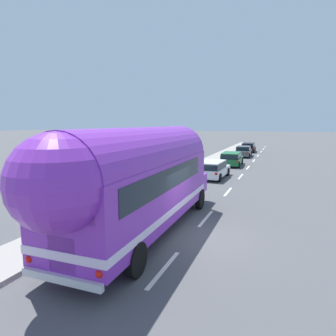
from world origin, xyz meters
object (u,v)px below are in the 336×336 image
object	(u,v)px
car_fourth	(248,147)
car_lead	(212,168)
car_second	(231,158)
painted_bus	(139,178)
car_third	(243,151)

from	to	relation	value
car_fourth	car_lead	bearing A→B (deg)	-90.55
car_second	car_fourth	xyz separation A→B (m)	(-0.05, 15.36, -0.00)
car_second	painted_bus	bearing A→B (deg)	-90.17
painted_bus	car_fourth	world-z (taller)	painted_bus
car_lead	car_third	distance (m)	16.21
car_lead	car_second	xyz separation A→B (m)	(0.27, 7.41, -0.01)
car_second	car_fourth	bearing A→B (deg)	90.20
car_third	painted_bus	bearing A→B (deg)	-90.23
car_second	car_fourth	distance (m)	15.36
car_third	car_fourth	bearing A→B (deg)	90.97
painted_bus	car_second	size ratio (longest dim) A/B	2.60
car_second	car_fourth	size ratio (longest dim) A/B	1.03
car_lead	car_second	size ratio (longest dim) A/B	0.97
car_lead	car_second	bearing A→B (deg)	87.89
car_third	car_fourth	world-z (taller)	same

